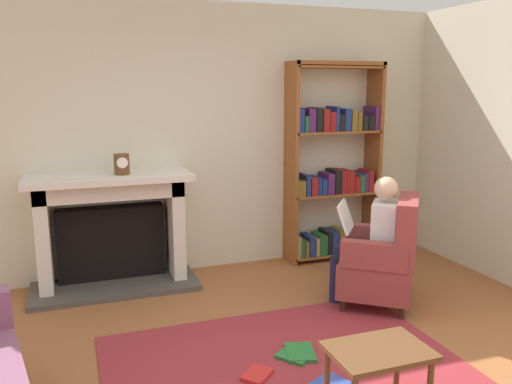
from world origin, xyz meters
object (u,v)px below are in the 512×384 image
mantel_clock (122,164)px  seated_reader (372,235)px  bookshelf (333,169)px  fireplace (111,227)px  side_table (378,360)px  armchair_reading (385,259)px

mantel_clock → seated_reader: (1.96, -1.12, -0.56)m
bookshelf → fireplace: bearing=-179.2°
mantel_clock → side_table: bearing=-66.7°
fireplace → side_table: size_ratio=2.72×
fireplace → seated_reader: bearing=-30.4°
fireplace → seated_reader: 2.41m
mantel_clock → armchair_reading: mantel_clock is taller
fireplace → armchair_reading: size_ratio=1.57×
bookshelf → side_table: size_ratio=3.82×
bookshelf → seated_reader: (-0.28, -1.25, -0.38)m
seated_reader → mantel_clock: bearing=-81.9°
mantel_clock → armchair_reading: bearing=-30.0°
fireplace → seated_reader: size_ratio=1.34×
fireplace → seated_reader: (2.08, -1.22, 0.04)m
bookshelf → armchair_reading: size_ratio=2.20×
armchair_reading → fireplace: bearing=-83.0°
armchair_reading → seated_reader: 0.23m
mantel_clock → bookshelf: size_ratio=0.09×
armchair_reading → seated_reader: size_ratio=0.85×
mantel_clock → armchair_reading: (2.06, -1.19, -0.76)m
mantel_clock → seated_reader: mantel_clock is taller
mantel_clock → side_table: mantel_clock is taller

